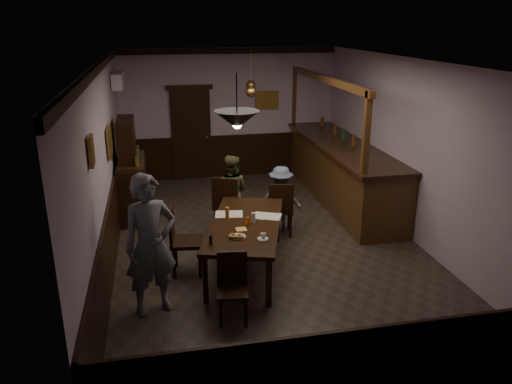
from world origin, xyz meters
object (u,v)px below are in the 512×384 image
object	(u,v)px
chair_side	(180,237)
pendant_brass_far	(251,85)
dining_table	(246,227)
pendant_iron	(237,120)
chair_far_right	(280,207)
bar_counter	(341,170)
soda_can	(247,221)
person_seated_right	(281,198)
person_standing	(151,245)
sideboard	(132,178)
pendant_brass_mid	(251,92)
chair_near	(232,284)
person_seated_left	(230,192)
coffee_cup	(263,236)
chair_far_left	(227,203)

from	to	relation	value
chair_side	pendant_brass_far	world-z (taller)	pendant_brass_far
dining_table	pendant_iron	bearing A→B (deg)	-107.08
dining_table	chair_far_right	distance (m)	1.36
bar_counter	pendant_brass_far	xyz separation A→B (m)	(-1.69, 1.01, 1.65)
chair_side	soda_can	xyz separation A→B (m)	(0.97, -0.16, 0.23)
chair_side	pendant_brass_far	distance (m)	4.34
person_seated_right	person_standing	bearing A→B (deg)	69.48
sideboard	pendant_brass_mid	size ratio (longest dim) A/B	2.33
bar_counter	pendant_brass_far	size ratio (longest dim) A/B	5.64
chair_near	sideboard	world-z (taller)	sideboard
pendant_brass_mid	sideboard	bearing A→B (deg)	-179.61
chair_near	pendant_iron	world-z (taller)	pendant_iron
person_seated_right	pendant_iron	xyz separation A→B (m)	(-1.12, -2.11, 1.85)
person_standing	person_seated_right	world-z (taller)	person_standing
person_seated_left	bar_counter	bearing A→B (deg)	-136.22
sideboard	person_standing	bearing A→B (deg)	-84.40
chair_side	soda_can	distance (m)	1.01
chair_near	pendant_iron	size ratio (longest dim) A/B	1.31
dining_table	coffee_cup	bearing A→B (deg)	-77.77
chair_side	pendant_brass_far	size ratio (longest dim) A/B	1.31
person_seated_right	pendant_iron	world-z (taller)	pendant_iron
chair_far_right	soda_can	bearing A→B (deg)	66.23
person_seated_left	person_seated_right	bearing A→B (deg)	-175.72
chair_side	bar_counter	bearing A→B (deg)	-46.67
dining_table	person_seated_right	size ratio (longest dim) A/B	2.03
person_standing	pendant_iron	distance (m)	1.90
chair_far_left	sideboard	xyz separation A→B (m)	(-1.64, 1.26, 0.17)
chair_far_left	bar_counter	xyz separation A→B (m)	(2.56, 1.29, 0.06)
chair_side	pendant_brass_mid	bearing A→B (deg)	-24.66
soda_can	bar_counter	world-z (taller)	bar_counter
chair_near	chair_far_left	bearing A→B (deg)	90.52
chair_far_left	person_seated_right	size ratio (longest dim) A/B	0.90
person_seated_left	coffee_cup	world-z (taller)	person_seated_left
dining_table	pendant_brass_far	world-z (taller)	pendant_brass_far
chair_far_right	bar_counter	world-z (taller)	bar_counter
chair_far_left	person_standing	xyz separation A→B (m)	(-1.30, -2.23, 0.35)
person_seated_left	pendant_iron	bearing A→B (deg)	105.12
person_standing	chair_far_right	bearing A→B (deg)	23.07
chair_far_right	chair_near	bearing A→B (deg)	73.34
chair_far_right	person_seated_left	size ratio (longest dim) A/B	0.72
chair_near	soda_can	distance (m)	1.29
dining_table	pendant_iron	xyz separation A→B (m)	(-0.23, -0.76, 1.75)
chair_far_left	chair_side	size ratio (longest dim) A/B	1.00
coffee_cup	bar_counter	distance (m)	4.01
dining_table	pendant_brass_far	distance (m)	4.06
chair_far_left	person_seated_left	world-z (taller)	person_seated_left
dining_table	person_standing	world-z (taller)	person_standing
chair_far_right	person_seated_right	distance (m)	0.29
chair_side	dining_table	bearing A→B (deg)	-87.38
person_standing	sideboard	bearing A→B (deg)	76.67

